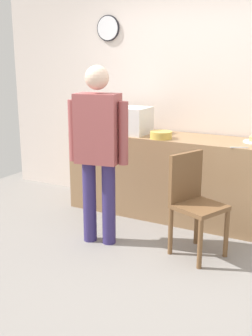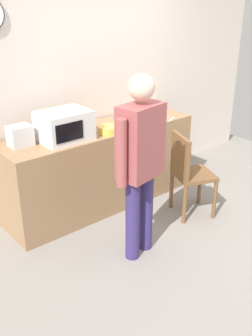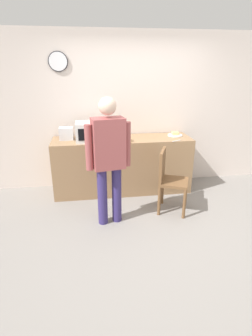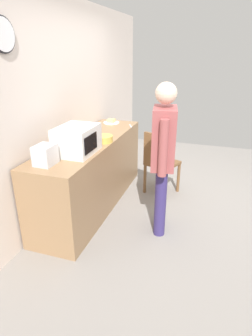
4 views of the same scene
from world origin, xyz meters
name	(u,v)px [view 2 (image 2 of 4)]	position (x,y,z in m)	size (l,w,h in m)	color
ground_plane	(192,242)	(0.00, 0.00, 0.00)	(6.00, 6.00, 0.00)	gray
back_wall	(94,86)	(0.00, 1.60, 1.30)	(5.40, 0.13, 2.60)	silver
kitchen_counter	(101,167)	(-0.21, 1.22, 0.46)	(2.29, 0.62, 0.93)	#93704C
microwave	(64,126)	(-0.70, 1.15, 1.08)	(0.50, 0.39, 0.30)	silver
sandwich_plate	(157,110)	(0.71, 1.29, 0.95)	(0.25, 0.25, 0.07)	white
salad_bowl	(109,130)	(-0.23, 1.03, 0.97)	(0.24, 0.24, 0.08)	gold
toaster	(20,136)	(-1.11, 1.29, 1.03)	(0.22, 0.18, 0.20)	silver
fork_utensil	(172,119)	(0.63, 0.95, 0.93)	(0.17, 0.02, 0.01)	silver
spoon_utensil	(93,130)	(-0.30, 1.23, 0.93)	(0.17, 0.02, 0.01)	silver
person_standing	(140,157)	(-0.52, 0.22, 0.99)	(0.58, 0.31, 1.70)	navy
wooden_chair	(188,171)	(0.37, 0.42, 0.52)	(0.52, 0.52, 0.94)	brown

